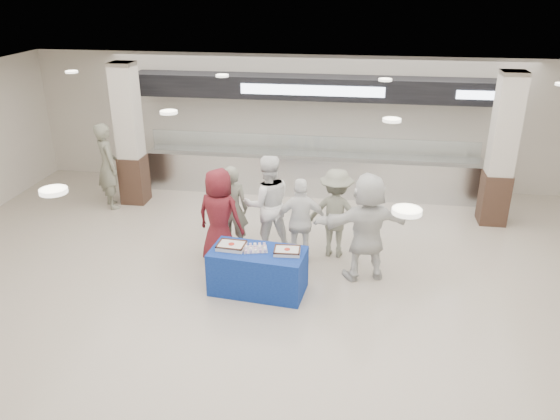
% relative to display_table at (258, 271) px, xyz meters
% --- Properties ---
extents(ground, '(14.00, 14.00, 0.00)m').
position_rel_display_table_xyz_m(ground, '(0.44, -0.71, -0.38)').
color(ground, '#BDB3A2').
rests_on(ground, ground).
extents(serving_line, '(8.70, 0.85, 2.80)m').
position_rel_display_table_xyz_m(serving_line, '(0.44, 4.69, 0.78)').
color(serving_line, silver).
rests_on(serving_line, ground).
extents(column_left, '(0.55, 0.55, 3.20)m').
position_rel_display_table_xyz_m(column_left, '(-3.56, 3.49, 1.15)').
color(column_left, '#332017').
rests_on(column_left, ground).
extents(column_right, '(0.55, 0.55, 3.20)m').
position_rel_display_table_xyz_m(column_right, '(4.44, 3.49, 1.15)').
color(column_right, '#332017').
rests_on(column_right, ground).
extents(display_table, '(1.62, 0.94, 0.75)m').
position_rel_display_table_xyz_m(display_table, '(0.00, 0.00, 0.00)').
color(display_table, navy).
rests_on(display_table, ground).
extents(sheet_cake_left, '(0.47, 0.38, 0.10)m').
position_rel_display_table_xyz_m(sheet_cake_left, '(-0.44, 0.04, 0.42)').
color(sheet_cake_left, white).
rests_on(sheet_cake_left, display_table).
extents(sheet_cake_right, '(0.44, 0.35, 0.09)m').
position_rel_display_table_xyz_m(sheet_cake_right, '(0.49, -0.00, 0.42)').
color(sheet_cake_right, white).
rests_on(sheet_cake_right, display_table).
extents(cupcake_tray, '(0.44, 0.37, 0.06)m').
position_rel_display_table_xyz_m(cupcake_tray, '(-0.04, 0.03, 0.41)').
color(cupcake_tray, silver).
rests_on(cupcake_tray, display_table).
extents(civilian_maroon, '(0.99, 0.78, 1.80)m').
position_rel_display_table_xyz_m(civilian_maroon, '(-0.87, 0.93, 0.52)').
color(civilian_maroon, maroon).
rests_on(civilian_maroon, ground).
extents(soldier_a, '(0.66, 0.48, 1.70)m').
position_rel_display_table_xyz_m(soldier_a, '(-0.76, 1.43, 0.47)').
color(soldier_a, slate).
rests_on(soldier_a, ground).
extents(chef_tall, '(1.12, 1.00, 1.91)m').
position_rel_display_table_xyz_m(chef_tall, '(-0.09, 1.50, 0.58)').
color(chef_tall, white).
rests_on(chef_tall, ground).
extents(chef_short, '(1.01, 0.54, 1.64)m').
position_rel_display_table_xyz_m(chef_short, '(0.59, 1.10, 0.44)').
color(chef_short, white).
rests_on(chef_short, ground).
extents(soldier_b, '(1.16, 0.75, 1.70)m').
position_rel_display_table_xyz_m(soldier_b, '(1.19, 1.50, 0.48)').
color(soldier_b, slate).
rests_on(soldier_b, ground).
extents(civilian_white, '(1.87, 1.06, 1.93)m').
position_rel_display_table_xyz_m(civilian_white, '(1.75, 0.73, 0.59)').
color(civilian_white, white).
rests_on(civilian_white, ground).
extents(soldier_bg, '(0.81, 0.84, 1.95)m').
position_rel_display_table_xyz_m(soldier_bg, '(-3.99, 3.12, 0.60)').
color(soldier_bg, slate).
rests_on(soldier_bg, ground).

